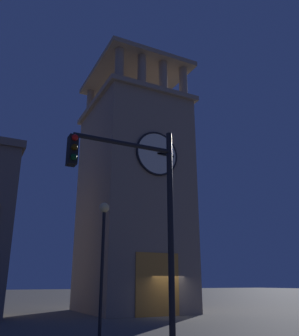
% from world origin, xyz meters
% --- Properties ---
extents(ground_plane, '(200.00, 200.00, 0.00)m').
position_xyz_m(ground_plane, '(0.00, 0.00, 0.00)').
color(ground_plane, '#56544F').
extents(clocktower, '(7.61, 9.06, 22.56)m').
position_xyz_m(clocktower, '(0.85, -5.03, 8.77)').
color(clocktower, gray).
rests_on(clocktower, ground_plane).
extents(traffic_signal_near, '(2.92, 0.41, 6.13)m').
position_xyz_m(traffic_signal_near, '(8.58, 12.88, 3.95)').
color(traffic_signal_near, black).
rests_on(traffic_signal_near, ground_plane).
extents(street_lamp, '(0.44, 0.44, 5.47)m').
position_xyz_m(street_lamp, '(7.19, 6.16, 3.78)').
color(street_lamp, black).
rests_on(street_lamp, ground_plane).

